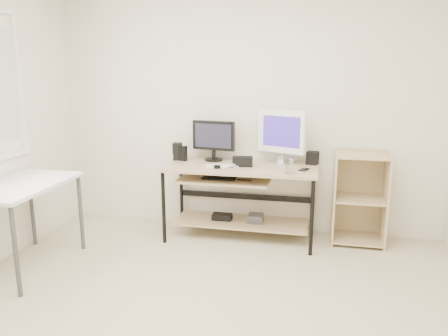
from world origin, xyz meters
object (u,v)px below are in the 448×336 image
black_monitor (214,138)px  side_table (21,193)px  desk (238,186)px  shelf_unit (359,197)px  white_imac (281,133)px  audio_controller (183,153)px

black_monitor → side_table: bearing=-129.0°
desk → shelf_unit: bearing=7.8°
white_imac → shelf_unit: bearing=21.3°
black_monitor → audio_controller: 0.36m
desk → side_table: (-1.65, -1.06, 0.13)m
side_table → white_imac: (2.05, 1.23, 0.39)m
audio_controller → side_table: bearing=-122.5°
white_imac → audio_controller: 1.03m
white_imac → black_monitor: bearing=-158.7°
black_monitor → white_imac: (0.69, -0.01, 0.08)m
desk → black_monitor: bearing=147.8°
side_table → desk: bearing=32.7°
audio_controller → black_monitor: bearing=24.1°
black_monitor → white_imac: 0.70m
desk → white_imac: white_imac is taller
side_table → white_imac: bearing=31.0°
desk → black_monitor: (-0.29, 0.18, 0.45)m
desk → side_table: 1.97m
side_table → shelf_unit: bearing=23.3°
side_table → audio_controller: (1.05, 1.16, 0.16)m
side_table → shelf_unit: shelf_unit is taller
white_imac → audio_controller: (-1.00, -0.07, -0.23)m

